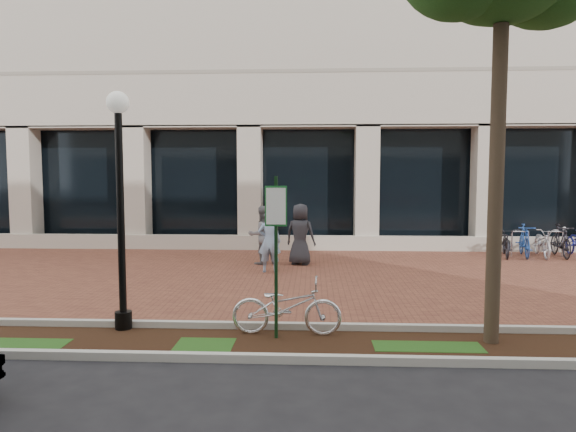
{
  "coord_description": "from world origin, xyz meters",
  "views": [
    {
      "loc": [
        0.17,
        -12.8,
        2.56
      ],
      "look_at": [
        -0.41,
        -0.8,
        1.59
      ],
      "focal_mm": 32.0,
      "sensor_mm": 36.0,
      "label": 1
    }
  ],
  "objects_px": {
    "parking_sign": "(276,237)",
    "pedestrian_mid": "(262,235)",
    "pedestrian_right": "(300,234)",
    "bike_rack_cluster": "(542,242)",
    "lamppost": "(120,196)",
    "bollard": "(564,241)",
    "locked_bicycle": "(287,307)",
    "pedestrian_left": "(269,241)"
  },
  "relations": [
    {
      "from": "parking_sign",
      "to": "pedestrian_mid",
      "type": "height_order",
      "value": "parking_sign"
    },
    {
      "from": "pedestrian_right",
      "to": "bike_rack_cluster",
      "type": "relative_size",
      "value": 0.57
    },
    {
      "from": "pedestrian_mid",
      "to": "bike_rack_cluster",
      "type": "relative_size",
      "value": 0.54
    },
    {
      "from": "parking_sign",
      "to": "bike_rack_cluster",
      "type": "relative_size",
      "value": 0.82
    },
    {
      "from": "lamppost",
      "to": "bike_rack_cluster",
      "type": "xyz_separation_m",
      "value": [
        10.27,
        7.97,
        -1.73
      ]
    },
    {
      "from": "bollard",
      "to": "parking_sign",
      "type": "bearing_deg",
      "value": -134.83
    },
    {
      "from": "locked_bicycle",
      "to": "pedestrian_left",
      "type": "height_order",
      "value": "pedestrian_left"
    },
    {
      "from": "locked_bicycle",
      "to": "lamppost",
      "type": "bearing_deg",
      "value": 87.62
    },
    {
      "from": "pedestrian_left",
      "to": "bike_rack_cluster",
      "type": "relative_size",
      "value": 0.53
    },
    {
      "from": "pedestrian_right",
      "to": "parking_sign",
      "type": "bearing_deg",
      "value": 106.06
    },
    {
      "from": "parking_sign",
      "to": "locked_bicycle",
      "type": "relative_size",
      "value": 1.45
    },
    {
      "from": "parking_sign",
      "to": "pedestrian_right",
      "type": "bearing_deg",
      "value": 89.91
    },
    {
      "from": "pedestrian_left",
      "to": "bollard",
      "type": "distance_m",
      "value": 9.44
    },
    {
      "from": "pedestrian_left",
      "to": "bollard",
      "type": "relative_size",
      "value": 1.72
    },
    {
      "from": "pedestrian_left",
      "to": "pedestrian_right",
      "type": "height_order",
      "value": "pedestrian_right"
    },
    {
      "from": "locked_bicycle",
      "to": "bike_rack_cluster",
      "type": "bearing_deg",
      "value": -41.68
    },
    {
      "from": "pedestrian_left",
      "to": "bike_rack_cluster",
      "type": "height_order",
      "value": "pedestrian_left"
    },
    {
      "from": "parking_sign",
      "to": "bike_rack_cluster",
      "type": "xyz_separation_m",
      "value": [
        7.7,
        8.35,
        -1.13
      ]
    },
    {
      "from": "lamppost",
      "to": "pedestrian_left",
      "type": "relative_size",
      "value": 2.37
    },
    {
      "from": "locked_bicycle",
      "to": "pedestrian_right",
      "type": "xyz_separation_m",
      "value": [
        0.06,
        6.42,
        0.41
      ]
    },
    {
      "from": "parking_sign",
      "to": "locked_bicycle",
      "type": "height_order",
      "value": "parking_sign"
    },
    {
      "from": "parking_sign",
      "to": "pedestrian_left",
      "type": "xyz_separation_m",
      "value": [
        -0.57,
        5.45,
        -0.79
      ]
    },
    {
      "from": "bollard",
      "to": "locked_bicycle",
      "type": "bearing_deg",
      "value": -135.0
    },
    {
      "from": "pedestrian_left",
      "to": "pedestrian_mid",
      "type": "xyz_separation_m",
      "value": [
        -0.31,
        1.23,
        0.02
      ]
    },
    {
      "from": "parking_sign",
      "to": "pedestrian_right",
      "type": "height_order",
      "value": "parking_sign"
    },
    {
      "from": "bike_rack_cluster",
      "to": "pedestrian_mid",
      "type": "bearing_deg",
      "value": -159.58
    },
    {
      "from": "lamppost",
      "to": "bollard",
      "type": "distance_m",
      "value": 13.7
    },
    {
      "from": "pedestrian_left",
      "to": "pedestrian_right",
      "type": "distance_m",
      "value": 1.42
    },
    {
      "from": "pedestrian_left",
      "to": "pedestrian_mid",
      "type": "height_order",
      "value": "pedestrian_mid"
    },
    {
      "from": "locked_bicycle",
      "to": "pedestrian_mid",
      "type": "bearing_deg",
      "value": 10.22
    },
    {
      "from": "bike_rack_cluster",
      "to": "locked_bicycle",
      "type": "bearing_deg",
      "value": -123.42
    },
    {
      "from": "locked_bicycle",
      "to": "pedestrian_left",
      "type": "bearing_deg",
      "value": 8.96
    },
    {
      "from": "pedestrian_left",
      "to": "bollard",
      "type": "bearing_deg",
      "value": -159.58
    },
    {
      "from": "parking_sign",
      "to": "pedestrian_right",
      "type": "relative_size",
      "value": 1.45
    },
    {
      "from": "pedestrian_right",
      "to": "bollard",
      "type": "distance_m",
      "value": 8.37
    },
    {
      "from": "lamppost",
      "to": "pedestrian_left",
      "type": "distance_m",
      "value": 5.63
    },
    {
      "from": "lamppost",
      "to": "locked_bicycle",
      "type": "xyz_separation_m",
      "value": [
        2.72,
        -0.17,
        -1.75
      ]
    },
    {
      "from": "parking_sign",
      "to": "pedestrian_left",
      "type": "relative_size",
      "value": 1.55
    },
    {
      "from": "pedestrian_left",
      "to": "bike_rack_cluster",
      "type": "distance_m",
      "value": 8.76
    },
    {
      "from": "locked_bicycle",
      "to": "pedestrian_mid",
      "type": "relative_size",
      "value": 1.05
    },
    {
      "from": "lamppost",
      "to": "locked_bicycle",
      "type": "relative_size",
      "value": 2.22
    },
    {
      "from": "pedestrian_mid",
      "to": "bike_rack_cluster",
      "type": "distance_m",
      "value": 8.75
    }
  ]
}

